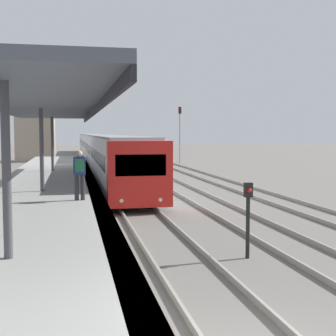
{
  "coord_description": "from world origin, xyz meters",
  "views": [
    {
      "loc": [
        -2.55,
        -5.51,
        3.15
      ],
      "look_at": [
        1.67,
        15.07,
        1.56
      ],
      "focal_mm": 50.0,
      "sensor_mm": 36.0,
      "label": 1
    }
  ],
  "objects_px": {
    "train_near": "(97,147)",
    "signal_post_near": "(248,212)",
    "signal_mast_far": "(180,128)",
    "person_on_platform": "(79,171)"
  },
  "relations": [
    {
      "from": "signal_post_near",
      "to": "signal_mast_far",
      "type": "relative_size",
      "value": 0.33
    },
    {
      "from": "train_near",
      "to": "signal_mast_far",
      "type": "bearing_deg",
      "value": -17.82
    },
    {
      "from": "signal_mast_far",
      "to": "signal_post_near",
      "type": "bearing_deg",
      "value": -100.41
    },
    {
      "from": "train_near",
      "to": "signal_mast_far",
      "type": "distance_m",
      "value": 9.08
    },
    {
      "from": "train_near",
      "to": "signal_post_near",
      "type": "xyz_separation_m",
      "value": [
        1.73,
        -39.24,
        -0.47
      ]
    },
    {
      "from": "person_on_platform",
      "to": "train_near",
      "type": "distance_m",
      "value": 34.48
    },
    {
      "from": "train_near",
      "to": "signal_mast_far",
      "type": "height_order",
      "value": "signal_mast_far"
    },
    {
      "from": "signal_post_near",
      "to": "person_on_platform",
      "type": "bearing_deg",
      "value": 129.94
    },
    {
      "from": "train_near",
      "to": "signal_post_near",
      "type": "bearing_deg",
      "value": -87.48
    },
    {
      "from": "train_near",
      "to": "signal_post_near",
      "type": "relative_size",
      "value": 34.04
    }
  ]
}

